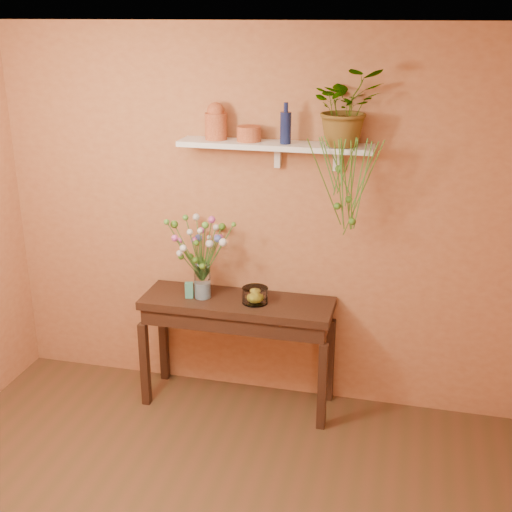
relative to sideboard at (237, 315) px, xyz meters
name	(u,v)px	position (x,y,z in m)	size (l,w,h in m)	color
room	(171,353)	(0.19, -1.76, 0.64)	(4.04, 4.04, 2.70)	#57341F
sideboard	(237,315)	(0.00, 0.00, 0.00)	(1.37, 0.44, 0.83)	#381E15
wall_shelf	(277,146)	(0.25, 0.11, 1.21)	(1.30, 0.24, 0.19)	white
terracotta_jug	(216,122)	(-0.17, 0.13, 1.35)	(0.17, 0.17, 0.25)	#C1653B
terracotta_pot	(249,134)	(0.06, 0.12, 1.28)	(0.16, 0.16, 0.10)	#C1653B
blue_bottle	(286,127)	(0.31, 0.09, 1.34)	(0.08, 0.08, 0.27)	#121B45
spider_plant	(346,107)	(0.70, 0.11, 1.48)	(0.44, 0.38, 0.49)	#3E6C1C
plant_fronds	(346,188)	(0.73, -0.03, 0.99)	(0.47, 0.26, 0.65)	#3E6C1C
glass_vase	(202,284)	(-0.25, -0.02, 0.22)	(0.12, 0.12, 0.24)	white
bouquet	(201,240)	(-0.25, -0.02, 0.55)	(0.48, 0.47, 0.49)	#386B28
glass_bowl	(255,296)	(0.13, -0.02, 0.17)	(0.18, 0.18, 0.11)	white
lemon	(255,296)	(0.13, -0.01, 0.17)	(0.08, 0.08, 0.08)	yellow
carton	(189,290)	(-0.34, -0.04, 0.18)	(0.06, 0.04, 0.11)	#2D6A8B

